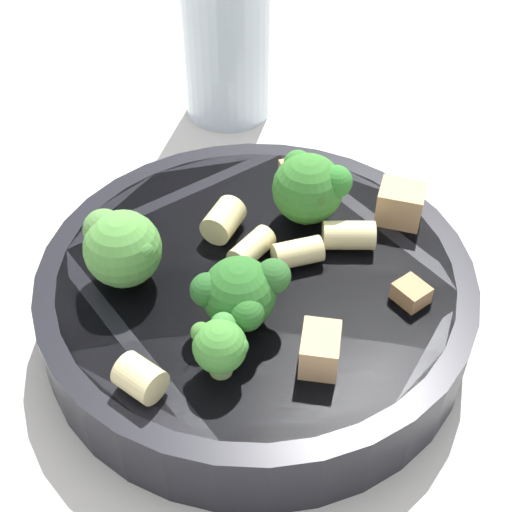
# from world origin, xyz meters

# --- Properties ---
(ground_plane) EXTENTS (2.00, 2.00, 0.00)m
(ground_plane) POSITION_xyz_m (0.00, 0.00, 0.00)
(ground_plane) COLOR beige
(pasta_bowl) EXTENTS (0.23, 0.23, 0.04)m
(pasta_bowl) POSITION_xyz_m (0.00, 0.00, 0.02)
(pasta_bowl) COLOR black
(pasta_bowl) RESTS_ON ground_plane
(broccoli_floret_0) EXTENTS (0.04, 0.04, 0.04)m
(broccoli_floret_0) POSITION_xyz_m (0.04, 0.03, 0.06)
(broccoli_floret_0) COLOR #9EC175
(broccoli_floret_0) RESTS_ON pasta_bowl
(broccoli_floret_1) EXTENTS (0.04, 0.04, 0.04)m
(broccoli_floret_1) POSITION_xyz_m (-0.02, -0.03, 0.06)
(broccoli_floret_1) COLOR #93B766
(broccoli_floret_1) RESTS_ON pasta_bowl
(broccoli_floret_2) EXTENTS (0.03, 0.03, 0.03)m
(broccoli_floret_2) POSITION_xyz_m (-0.03, -0.06, 0.06)
(broccoli_floret_2) COLOR #93B766
(broccoli_floret_2) RESTS_ON pasta_bowl
(broccoli_floret_3) EXTENTS (0.04, 0.04, 0.04)m
(broccoli_floret_3) POSITION_xyz_m (-0.07, 0.01, 0.06)
(broccoli_floret_3) COLOR #9EC175
(broccoli_floret_3) RESTS_ON pasta_bowl
(rigatoni_0) EXTENTS (0.03, 0.02, 0.01)m
(rigatoni_0) POSITION_xyz_m (0.02, -0.00, 0.05)
(rigatoni_0) COLOR beige
(rigatoni_0) RESTS_ON pasta_bowl
(rigatoni_1) EXTENTS (0.03, 0.03, 0.02)m
(rigatoni_1) POSITION_xyz_m (-0.07, -0.06, 0.05)
(rigatoni_1) COLOR beige
(rigatoni_1) RESTS_ON pasta_bowl
(rigatoni_2) EXTENTS (0.03, 0.03, 0.01)m
(rigatoni_2) POSITION_xyz_m (-0.00, 0.01, 0.05)
(rigatoni_2) COLOR beige
(rigatoni_2) RESTS_ON pasta_bowl
(rigatoni_3) EXTENTS (0.03, 0.02, 0.02)m
(rigatoni_3) POSITION_xyz_m (0.05, 0.01, 0.05)
(rigatoni_3) COLOR beige
(rigatoni_3) RESTS_ON pasta_bowl
(rigatoni_4) EXTENTS (0.03, 0.03, 0.02)m
(rigatoni_4) POSITION_xyz_m (-0.01, 0.03, 0.05)
(rigatoni_4) COLOR beige
(rigatoni_4) RESTS_ON pasta_bowl
(chicken_chunk_0) EXTENTS (0.02, 0.02, 0.01)m
(chicken_chunk_0) POSITION_xyz_m (0.07, -0.04, 0.05)
(chicken_chunk_0) COLOR #A87A4C
(chicken_chunk_0) RESTS_ON pasta_bowl
(chicken_chunk_1) EXTENTS (0.03, 0.03, 0.02)m
(chicken_chunk_1) POSITION_xyz_m (0.01, -0.07, 0.05)
(chicken_chunk_1) COLOR tan
(chicken_chunk_1) RESTS_ON pasta_bowl
(chicken_chunk_2) EXTENTS (0.03, 0.03, 0.02)m
(chicken_chunk_2) POSITION_xyz_m (0.09, 0.02, 0.05)
(chicken_chunk_2) COLOR tan
(chicken_chunk_2) RESTS_ON pasta_bowl
(chicken_chunk_3) EXTENTS (0.02, 0.02, 0.01)m
(chicken_chunk_3) POSITION_xyz_m (0.04, 0.07, 0.05)
(chicken_chunk_3) COLOR tan
(chicken_chunk_3) RESTS_ON pasta_bowl
(drinking_glass) EXTENTS (0.07, 0.07, 0.11)m
(drinking_glass) POSITION_xyz_m (0.03, 0.22, 0.05)
(drinking_glass) COLOR silver
(drinking_glass) RESTS_ON ground_plane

